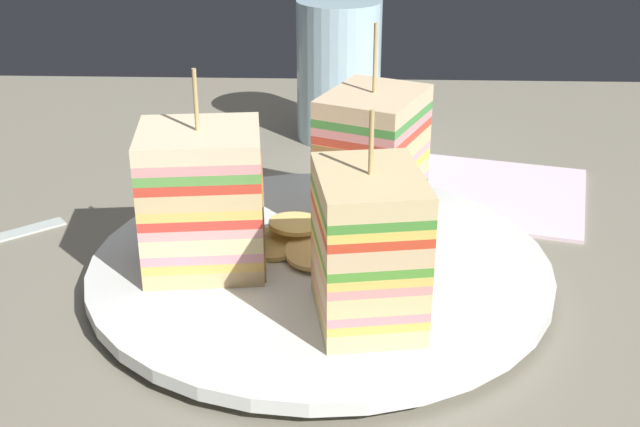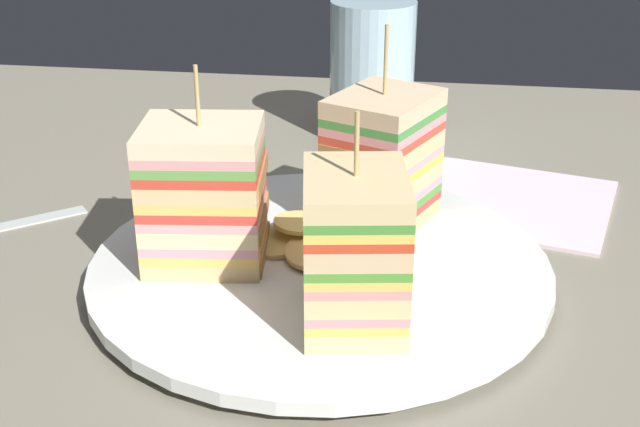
% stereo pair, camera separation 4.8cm
% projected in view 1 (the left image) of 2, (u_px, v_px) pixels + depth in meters
% --- Properties ---
extents(ground_plane, '(0.95, 0.86, 0.02)m').
position_uv_depth(ground_plane, '(320.00, 294.00, 0.50)').
color(ground_plane, gray).
extents(plate, '(0.27, 0.27, 0.01)m').
position_uv_depth(plate, '(320.00, 268.00, 0.49)').
color(plate, white).
rests_on(plate, ground_plane).
extents(sandwich_wedge_0, '(0.08, 0.08, 0.13)m').
position_uv_depth(sandwich_wedge_0, '(372.00, 158.00, 0.53)').
color(sandwich_wedge_0, '#D8C17A').
rests_on(sandwich_wedge_0, plate).
extents(sandwich_wedge_1, '(0.07, 0.07, 0.12)m').
position_uv_depth(sandwich_wedge_1, '(203.00, 200.00, 0.47)').
color(sandwich_wedge_1, '#DEBA80').
rests_on(sandwich_wedge_1, plate).
extents(sandwich_wedge_2, '(0.06, 0.07, 0.11)m').
position_uv_depth(sandwich_wedge_2, '(368.00, 248.00, 0.42)').
color(sandwich_wedge_2, beige).
rests_on(sandwich_wedge_2, plate).
extents(chip_pile, '(0.08, 0.07, 0.02)m').
position_uv_depth(chip_pile, '(299.00, 240.00, 0.50)').
color(chip_pile, '#DEC06A').
rests_on(chip_pile, plate).
extents(napkin, '(0.16, 0.16, 0.01)m').
position_uv_depth(napkin, '(490.00, 191.00, 0.61)').
color(napkin, silver).
rests_on(napkin, ground_plane).
extents(drinking_glass, '(0.07, 0.07, 0.12)m').
position_uv_depth(drinking_glass, '(339.00, 81.00, 0.71)').
color(drinking_glass, silver).
rests_on(drinking_glass, ground_plane).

